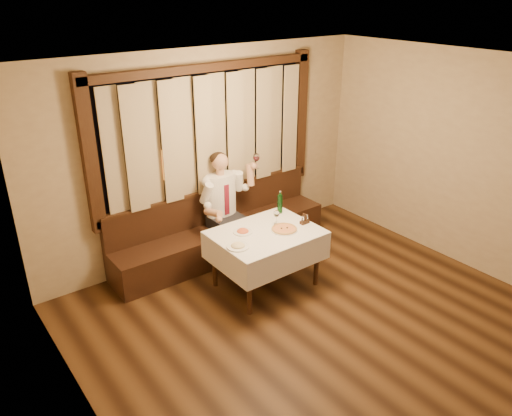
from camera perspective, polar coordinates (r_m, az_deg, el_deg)
room at (r=5.24m, az=6.09°, el=1.62°), size 5.01×6.01×2.81m
banquette at (r=7.01m, az=-4.05°, el=-2.92°), size 3.20×0.61×0.94m
dining_table at (r=6.11m, az=1.13°, el=-3.61°), size 1.27×0.97×0.76m
pizza at (r=6.10m, az=3.25°, el=-2.41°), size 0.33×0.33×0.03m
pasta_red at (r=6.03m, az=-1.53°, el=-2.53°), size 0.23×0.23×0.08m
pasta_cream at (r=5.70m, az=-2.09°, el=-4.17°), size 0.26×0.26×0.09m
green_bottle at (r=6.50m, az=2.75°, el=0.51°), size 0.07×0.07×0.31m
table_wine_glass at (r=6.17m, az=2.35°, el=-0.72°), size 0.07×0.07×0.20m
cruet_caddy at (r=6.27m, az=5.59°, el=-1.39°), size 0.12×0.07×0.13m
seated_man at (r=6.71m, az=-3.60°, el=0.99°), size 0.84×0.63×1.49m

